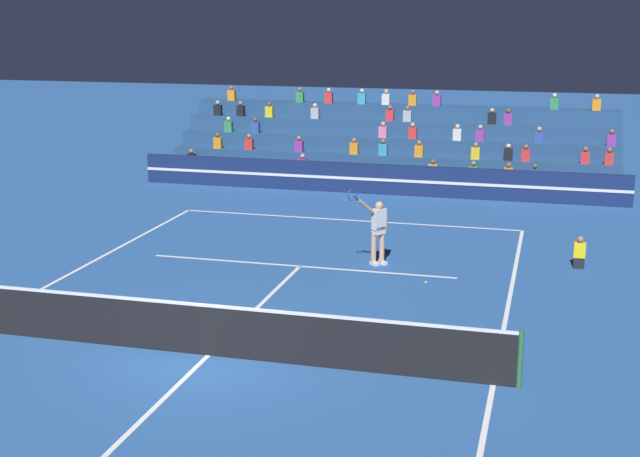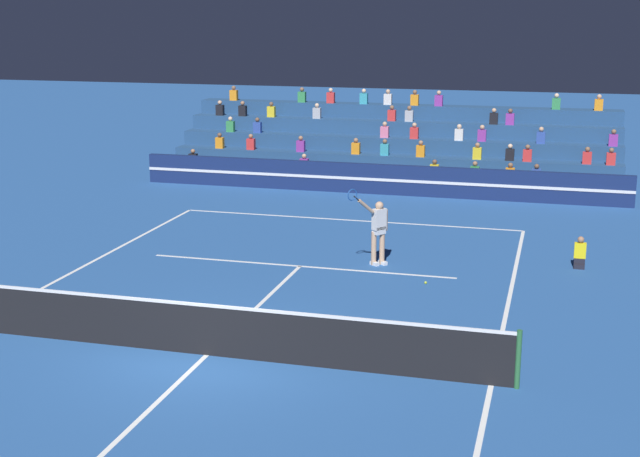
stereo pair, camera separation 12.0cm
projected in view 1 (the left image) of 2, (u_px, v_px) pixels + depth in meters
name	position (u px, v px, depth m)	size (l,w,h in m)	color
ground_plane	(208.00, 355.00, 17.43)	(120.00, 120.00, 0.00)	#285699
court_lines	(208.00, 355.00, 17.43)	(11.10, 23.90, 0.01)	white
tennis_net	(208.00, 329.00, 17.30)	(12.00, 0.10, 1.10)	#2D6B38
sponsor_banner_wall	(375.00, 179.00, 32.55)	(18.00, 0.26, 1.10)	navy
bleacher_stand	(394.00, 151.00, 36.00)	(17.48, 4.75, 3.38)	navy
ball_kid_courtside	(579.00, 255.00, 23.29)	(0.30, 0.36, 0.84)	black
tennis_player	(378.00, 229.00, 23.37)	(0.95, 1.13, 2.22)	tan
tennis_ball	(426.00, 282.00, 21.95)	(0.07, 0.07, 0.07)	#C6DB33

